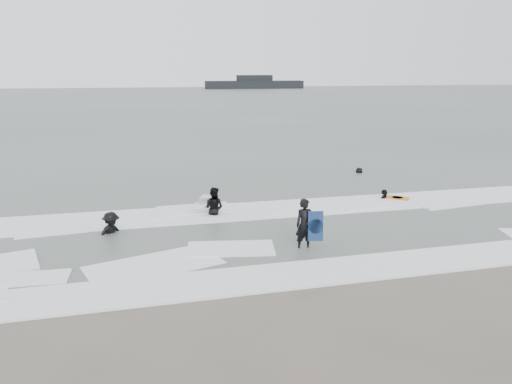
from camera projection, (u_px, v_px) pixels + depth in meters
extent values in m
plane|color=brown|center=(296.00, 267.00, 14.72)|extent=(320.00, 320.00, 0.00)
plane|color=#47544C|center=(159.00, 102.00, 90.25)|extent=(320.00, 320.00, 0.00)
imported|color=black|center=(304.00, 250.00, 16.16)|extent=(0.63, 0.42, 1.72)
imported|color=black|center=(214.00, 216.00, 19.94)|extent=(1.06, 1.01, 1.72)
imported|color=black|center=(112.00, 235.00, 17.62)|extent=(1.25, 1.15, 1.68)
imported|color=black|center=(384.00, 200.00, 22.41)|extent=(1.03, 0.68, 1.62)
imported|color=black|center=(359.00, 174.00, 28.04)|extent=(0.87, 0.83, 1.49)
cube|color=white|center=(302.00, 274.00, 14.15)|extent=(30.03, 2.32, 0.07)
cube|color=white|center=(250.00, 211.00, 20.38)|extent=(30.00, 2.60, 0.09)
cube|color=black|center=(254.00, 85.00, 155.41)|extent=(30.48, 5.44, 2.39)
cube|color=black|center=(254.00, 78.00, 154.92)|extent=(10.89, 3.27, 1.74)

